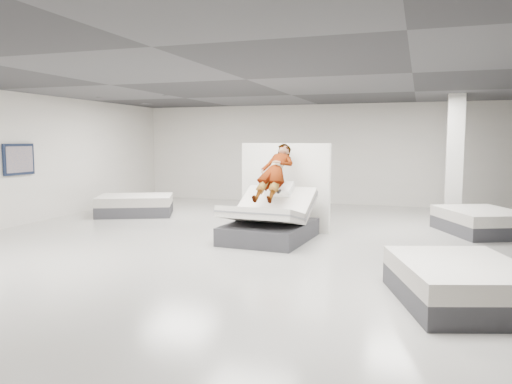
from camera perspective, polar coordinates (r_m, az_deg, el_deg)
room at (r=9.60m, az=-1.12°, el=3.21°), size 14.00×14.04×3.20m
hero_bed at (r=10.29m, az=1.56°, el=-3.42°), size 1.71×2.17×1.18m
person at (r=10.47m, az=2.18°, el=1.44°), size 0.74×1.44×1.61m
remote at (r=10.09m, az=2.65°, el=0.06°), size 0.06×0.15×0.08m
divider_panel at (r=11.46m, az=3.28°, el=0.62°), size 2.17×0.47×1.99m
flat_bed_right_far at (r=12.10m, az=24.30°, el=-3.10°), size 2.10×2.35×0.53m
flat_bed_right_near at (r=6.88m, az=22.32°, el=-9.62°), size 1.99×2.31×0.54m
flat_bed_left_far at (r=14.15m, az=-13.63°, el=-1.47°), size 2.40×2.15×0.54m
column at (r=13.58m, az=21.75°, el=3.60°), size 0.40×0.40×3.20m
wall_poster at (r=13.20m, az=-25.47°, el=3.39°), size 0.06×0.95×0.75m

